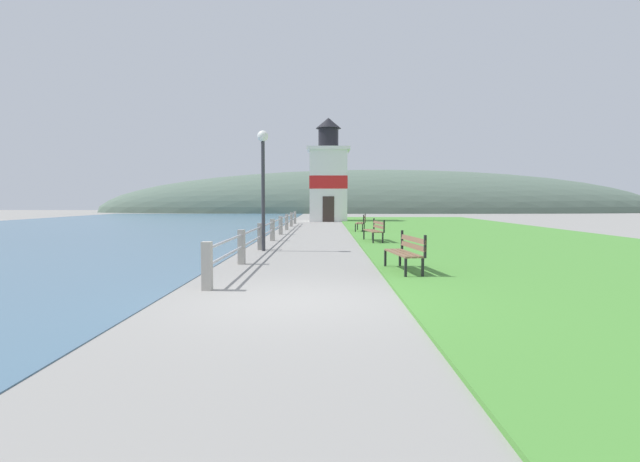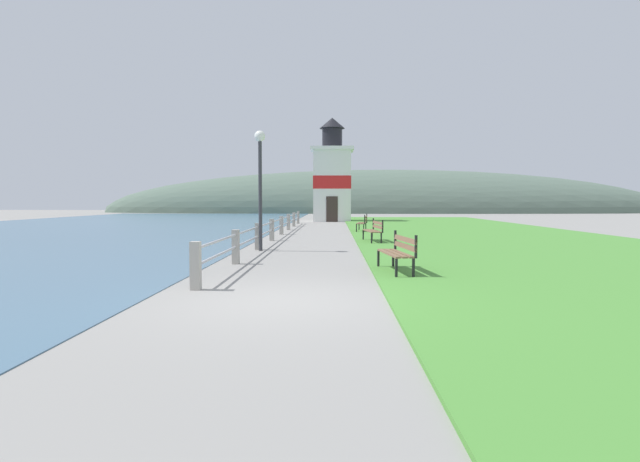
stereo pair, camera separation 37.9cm
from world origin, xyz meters
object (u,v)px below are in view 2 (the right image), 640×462
Objects in this scene: park_bench_midway at (374,229)px; lighthouse at (332,178)px; lamp_post at (260,168)px; park_bench_far at (363,222)px; park_bench_near at (399,250)px.

lighthouse is (-1.74, 20.78, 2.94)m from park_bench_midway.
lighthouse is at bearing 84.58° from lamp_post.
lighthouse reaches higher than park_bench_far.
park_bench_far is at bearing -83.08° from lighthouse.
park_bench_near is 15.16m from park_bench_far.
park_bench_far is 0.22× the size of lighthouse.
park_bench_near is 0.98× the size of park_bench_far.
lighthouse reaches higher than lamp_post.
lamp_post is at bearing 75.65° from park_bench_far.
lighthouse is at bearing -75.86° from park_bench_far.
park_bench_midway is 0.23× the size of lighthouse.
park_bench_near is at bearing 96.94° from park_bench_far.
lighthouse is at bearing -94.35° from park_bench_near.
park_bench_far is (-0.04, 6.78, -0.00)m from park_bench_midway.
park_bench_near is 6.78m from lamp_post.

